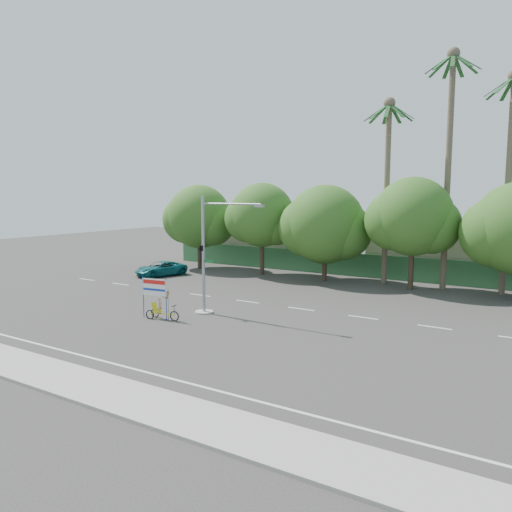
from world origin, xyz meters
The scene contains 15 objects.
ground centered at (0.00, 0.00, 0.00)m, with size 120.00×120.00×0.00m, color #33302D.
sidewalk_near centered at (0.00, -7.50, 0.06)m, with size 50.00×2.40×0.12m, color gray.
fence centered at (0.00, 21.50, 1.00)m, with size 38.00×0.08×2.00m, color #336B3D.
building_left centered at (-10.00, 26.00, 2.00)m, with size 12.00×8.00×4.00m, color #C1B999.
building_right centered at (8.00, 26.00, 1.80)m, with size 14.00×8.00×3.60m, color #C1B999.
tree_far_left centered at (-14.05, 18.00, 4.76)m, with size 7.14×6.00×7.96m.
tree_left centered at (-7.05, 18.00, 5.06)m, with size 6.66×5.60×8.07m.
tree_center centered at (-1.05, 18.00, 4.47)m, with size 7.62×6.40×7.85m.
tree_right centered at (5.95, 18.00, 5.24)m, with size 6.90×5.80×8.36m.
palm_tall centered at (8.00, 19.50, 10.46)m, with size 3.73×3.79×17.45m.
palm_mid centered at (12.00, 19.50, 9.40)m, with size 3.73×3.79×15.45m.
palm_short centered at (3.50, 19.50, 8.86)m, with size 3.73×3.79×14.45m.
traffic_signal centered at (-2.20, 3.98, 2.92)m, with size 4.72×1.10×7.00m.
trike_billboard centered at (-3.84, 1.49, 0.97)m, with size 2.45×0.71×2.42m.
pickup_truck centered at (-14.11, 12.72, 0.63)m, with size 2.08×4.51×1.25m, color #0D5B5F.
Camera 1 is at (15.77, -19.15, 7.13)m, focal length 35.00 mm.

